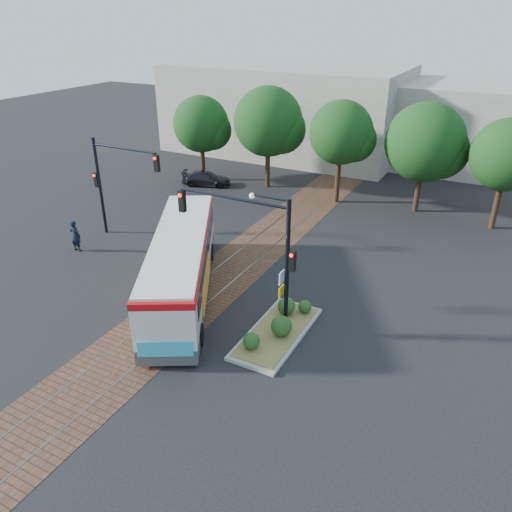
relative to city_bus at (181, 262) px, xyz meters
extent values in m
plane|color=black|center=(0.81, -0.01, -1.74)|extent=(120.00, 120.00, 0.00)
cube|color=brown|center=(0.81, 3.99, -1.74)|extent=(3.60, 40.00, 0.01)
cube|color=slate|center=(0.06, 3.99, -1.73)|extent=(0.06, 40.00, 0.01)
cube|color=slate|center=(1.56, 3.99, -1.73)|extent=(0.06, 40.00, 0.01)
cylinder|color=#382314|center=(-9.19, 15.99, -0.31)|extent=(0.36, 0.36, 2.86)
sphere|color=#133B14|center=(-9.19, 15.99, 2.77)|extent=(4.40, 4.40, 4.40)
cylinder|color=#382314|center=(-3.69, 16.79, -0.18)|extent=(0.36, 0.36, 3.12)
sphere|color=#133B14|center=(-3.69, 16.79, 3.33)|extent=(5.20, 5.20, 5.20)
cylinder|color=#382314|center=(2.31, 15.99, -0.05)|extent=(0.36, 0.36, 3.39)
sphere|color=#133B14|center=(2.31, 15.99, 3.30)|extent=(4.40, 4.40, 4.40)
cylinder|color=#382314|center=(7.81, 16.79, -0.31)|extent=(0.36, 0.36, 2.86)
sphere|color=#133B14|center=(7.81, 16.79, 3.07)|extent=(5.20, 5.20, 5.20)
cylinder|color=#382314|center=(12.81, 15.99, -0.18)|extent=(0.36, 0.36, 3.12)
sphere|color=#133B14|center=(12.81, 15.99, 3.03)|extent=(4.40, 4.40, 4.40)
cube|color=#ADA899|center=(-7.19, 27.99, 2.26)|extent=(22.00, 12.00, 8.00)
cube|color=#464649|center=(0.02, -0.04, -1.21)|extent=(7.76, 11.37, 0.68)
cube|color=silver|center=(0.02, -0.04, 0.05)|extent=(7.77, 11.38, 1.84)
cube|color=black|center=(-0.12, 0.22, 0.34)|extent=(7.26, 10.39, 0.87)
cube|color=#B70E12|center=(0.02, -0.04, 1.12)|extent=(7.81, 11.40, 0.29)
cube|color=silver|center=(0.02, -0.04, 1.32)|extent=(7.52, 11.00, 0.14)
cube|color=black|center=(2.76, -5.01, 0.44)|extent=(1.42, 0.85, 0.87)
cube|color=#34B1D2|center=(2.84, -5.15, -0.72)|extent=(1.90, 1.08, 0.68)
cube|color=orange|center=(1.59, -0.28, -0.53)|extent=(2.16, 3.85, 1.07)
cylinder|color=black|center=(1.06, -4.23, -1.26)|extent=(0.77, 1.01, 0.97)
cylinder|color=black|center=(3.01, -3.15, -1.26)|extent=(0.77, 1.01, 0.97)
cylinder|color=black|center=(-2.74, 2.65, -1.26)|extent=(0.77, 1.01, 0.97)
cylinder|color=black|center=(-0.79, 3.73, -1.26)|extent=(0.77, 1.01, 0.97)
cube|color=gray|center=(5.61, -1.01, -1.67)|extent=(2.20, 5.20, 0.15)
cube|color=olive|center=(5.61, -1.01, -1.55)|extent=(1.90, 4.80, 0.08)
sphere|color=#1E4719|center=(5.21, -2.61, -1.16)|extent=(0.70, 0.70, 0.70)
sphere|color=#1E4719|center=(5.91, -1.21, -1.06)|extent=(0.90, 0.90, 0.90)
sphere|color=#1E4719|center=(5.41, 0.39, -1.11)|extent=(0.80, 0.80, 0.80)
sphere|color=#1E4719|center=(6.11, 0.89, -1.21)|extent=(0.60, 0.60, 0.60)
cylinder|color=black|center=(5.91, -0.81, 1.47)|extent=(0.18, 0.18, 6.00)
cylinder|color=black|center=(3.41, -0.81, 4.07)|extent=(5.00, 0.12, 0.12)
cube|color=black|center=(0.91, -0.81, 3.52)|extent=(0.28, 0.22, 0.95)
sphere|color=#FF190C|center=(0.91, -0.95, 3.82)|extent=(0.18, 0.18, 0.18)
cube|color=black|center=(6.13, -0.81, 1.87)|extent=(0.26, 0.20, 0.90)
sphere|color=#FF190C|center=(6.13, -0.94, 2.17)|extent=(0.16, 0.16, 0.16)
cube|color=white|center=(5.73, -0.93, 1.07)|extent=(0.04, 0.45, 0.55)
cube|color=yellow|center=(5.73, -0.93, 0.42)|extent=(0.04, 0.45, 0.45)
cylinder|color=black|center=(5.11, -0.81, 4.37)|extent=(1.60, 0.08, 0.08)
sphere|color=silver|center=(4.31, -0.81, 4.32)|extent=(0.24, 0.24, 0.24)
cylinder|color=black|center=(-8.69, 3.99, 1.26)|extent=(0.18, 0.18, 6.00)
cylinder|color=black|center=(-6.44, 3.99, 3.86)|extent=(4.50, 0.12, 0.12)
cube|color=black|center=(-4.19, 3.99, 3.31)|extent=(0.28, 0.22, 0.95)
sphere|color=#FF190C|center=(-4.19, 3.85, 3.61)|extent=(0.18, 0.18, 0.18)
cube|color=black|center=(-8.91, 3.99, 1.66)|extent=(0.26, 0.20, 0.90)
sphere|color=#FF190C|center=(-8.91, 3.86, 1.96)|extent=(0.16, 0.16, 0.16)
imported|color=black|center=(-8.32, 1.19, -0.82)|extent=(0.70, 0.48, 1.85)
imported|color=black|center=(-8.13, 14.81, -1.18)|extent=(4.16, 2.74, 1.12)
camera|label=1|loc=(13.07, -17.23, 10.93)|focal=35.00mm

